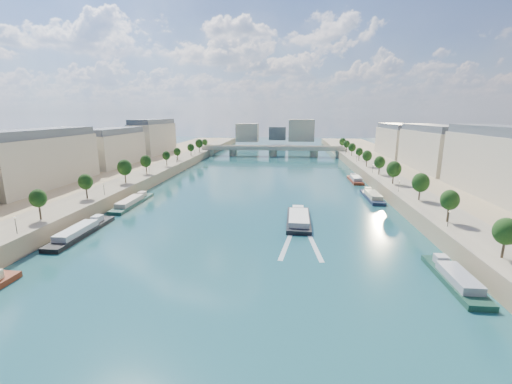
# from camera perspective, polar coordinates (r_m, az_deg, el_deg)

# --- Properties ---
(ground) EXTENTS (700.00, 700.00, 0.00)m
(ground) POSITION_cam_1_polar(r_m,az_deg,el_deg) (146.14, 0.61, -0.15)
(ground) COLOR #0E393D
(ground) RESTS_ON ground
(quay_left) EXTENTS (44.00, 520.00, 5.00)m
(quay_left) POSITION_cam_1_polar(r_m,az_deg,el_deg) (167.52, -24.76, 1.21)
(quay_left) COLOR #9E8460
(quay_left) RESTS_ON ground
(quay_right) EXTENTS (44.00, 520.00, 5.00)m
(quay_right) POSITION_cam_1_polar(r_m,az_deg,el_deg) (157.17, 27.77, 0.20)
(quay_right) COLOR #9E8460
(quay_right) RESTS_ON ground
(pave_left) EXTENTS (14.00, 520.00, 0.10)m
(pave_left) POSITION_cam_1_polar(r_m,az_deg,el_deg) (160.08, -20.19, 2.05)
(pave_left) COLOR gray
(pave_left) RESTS_ON quay_left
(pave_right) EXTENTS (14.00, 520.00, 0.10)m
(pave_right) POSITION_cam_1_polar(r_m,az_deg,el_deg) (151.55, 22.63, 1.27)
(pave_right) COLOR gray
(pave_right) RESTS_ON quay_right
(trees_left) EXTENTS (4.80, 268.80, 8.26)m
(trees_left) POSITION_cam_1_polar(r_m,az_deg,el_deg) (160.16, -19.39, 4.09)
(trees_left) COLOR #382B1E
(trees_left) RESTS_ON ground
(trees_right) EXTENTS (4.80, 268.80, 8.26)m
(trees_right) POSITION_cam_1_polar(r_m,az_deg,el_deg) (159.53, 21.08, 3.92)
(trees_right) COLOR #382B1E
(trees_right) RESTS_ON ground
(lamps_left) EXTENTS (0.36, 200.36, 4.28)m
(lamps_left) POSITION_cam_1_polar(r_m,az_deg,el_deg) (148.81, -20.33, 2.33)
(lamps_left) COLOR black
(lamps_left) RESTS_ON ground
(lamps_right) EXTENTS (0.36, 200.36, 4.28)m
(lamps_right) POSITION_cam_1_polar(r_m,az_deg,el_deg) (154.52, 20.59, 2.68)
(lamps_right) COLOR black
(lamps_right) RESTS_ON ground
(buildings_left) EXTENTS (16.00, 226.00, 23.20)m
(buildings_left) POSITION_cam_1_polar(r_m,az_deg,el_deg) (182.46, -26.87, 6.32)
(buildings_left) COLOR #BAA78F
(buildings_left) RESTS_ON ground
(buildings_right) EXTENTS (16.00, 226.00, 23.20)m
(buildings_right) POSITION_cam_1_polar(r_m,az_deg,el_deg) (171.25, 30.81, 5.55)
(buildings_right) COLOR #BAA78F
(buildings_right) RESTS_ON ground
(skyline) EXTENTS (79.00, 42.00, 22.00)m
(skyline) POSITION_cam_1_polar(r_m,az_deg,el_deg) (361.94, 4.04, 10.01)
(skyline) COLOR #BAA78F
(skyline) RESTS_ON ground
(bridge) EXTENTS (112.00, 12.00, 8.15)m
(bridge) POSITION_cam_1_polar(r_m,az_deg,el_deg) (272.60, 2.86, 7.04)
(bridge) COLOR #C1B79E
(bridge) RESTS_ON ground
(tour_barge) EXTENTS (7.69, 25.37, 3.60)m
(tour_barge) POSITION_cam_1_polar(r_m,az_deg,el_deg) (107.97, 7.09, -4.52)
(tour_barge) COLOR black
(tour_barge) RESTS_ON ground
(wake) EXTENTS (10.76, 25.99, 0.04)m
(wake) POSITION_cam_1_polar(r_m,az_deg,el_deg) (92.53, 7.37, -8.14)
(wake) COLOR silver
(wake) RESTS_ON ground
(moored_barges_left) EXTENTS (5.00, 126.43, 3.60)m
(moored_barges_left) POSITION_cam_1_polar(r_m,az_deg,el_deg) (96.13, -32.04, -8.76)
(moored_barges_left) COLOR #1A1C3A
(moored_barges_left) RESTS_ON ground
(moored_barges_right) EXTENTS (5.00, 165.17, 3.60)m
(moored_barges_right) POSITION_cam_1_polar(r_m,az_deg,el_deg) (109.28, 23.19, -5.33)
(moored_barges_right) COLOR black
(moored_barges_right) RESTS_ON ground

